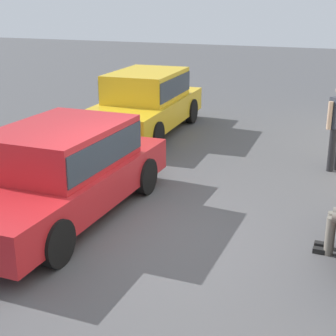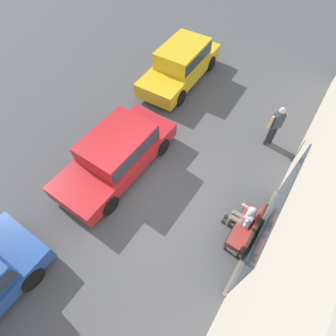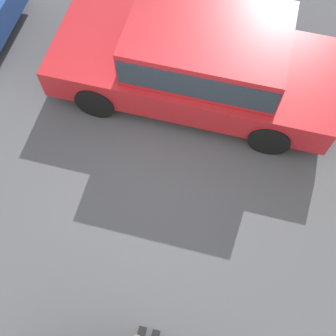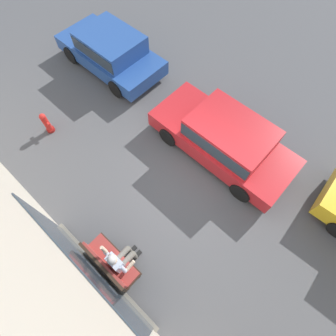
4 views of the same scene
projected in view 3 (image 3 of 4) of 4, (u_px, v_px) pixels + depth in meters
ground_plane at (161, 176)px, 6.41m from camera, size 60.00×60.00×0.00m
parked_car_mid at (200, 57)px, 6.43m from camera, size 4.47×1.97×1.42m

